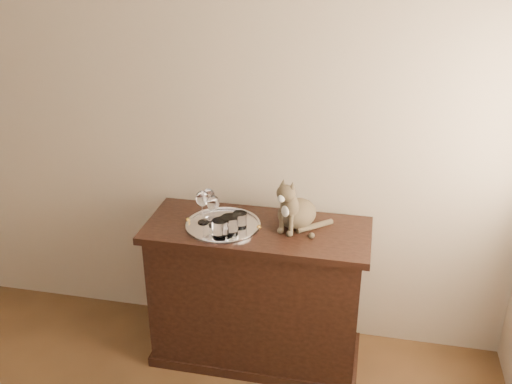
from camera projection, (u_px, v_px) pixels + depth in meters
wall_back at (164, 113)px, 3.20m from camera, size 4.00×0.10×2.70m
sideboard at (257, 294)px, 3.20m from camera, size 1.20×0.50×0.85m
tray at (223, 226)px, 3.03m from camera, size 0.40×0.40×0.01m
wine_glass_a at (209, 204)px, 3.05m from camera, size 0.07×0.07×0.18m
wine_glass_c at (203, 207)px, 3.02m from camera, size 0.07×0.07×0.19m
wine_glass_d at (213, 211)px, 2.99m from camera, size 0.07×0.07×0.18m
tumbler_a at (230, 226)px, 2.92m from camera, size 0.09×0.09×0.10m
tumbler_b at (221, 229)px, 2.89m from camera, size 0.09×0.09×0.10m
tumbler_c at (240, 220)px, 2.99m from camera, size 0.08×0.08×0.08m
cat at (297, 200)px, 2.98m from camera, size 0.38×0.37×0.30m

